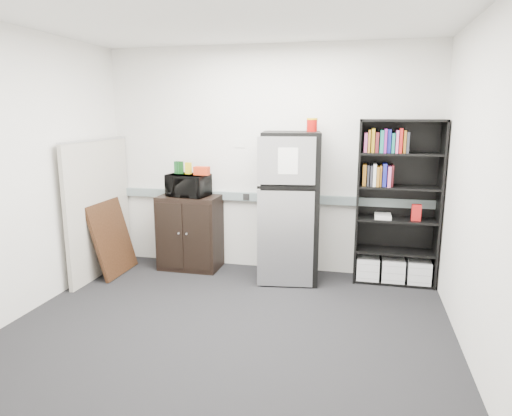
# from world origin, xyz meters

# --- Properties ---
(floor) EXTENTS (4.00, 4.00, 0.00)m
(floor) POSITION_xyz_m (0.00, 0.00, 0.00)
(floor) COLOR black
(floor) RESTS_ON ground
(wall_back) EXTENTS (4.00, 0.02, 2.70)m
(wall_back) POSITION_xyz_m (0.00, 1.75, 1.35)
(wall_back) COLOR silver
(wall_back) RESTS_ON floor
(wall_right) EXTENTS (0.02, 3.50, 2.70)m
(wall_right) POSITION_xyz_m (2.00, 0.00, 1.35)
(wall_right) COLOR silver
(wall_right) RESTS_ON floor
(wall_left) EXTENTS (0.02, 3.50, 2.70)m
(wall_left) POSITION_xyz_m (-2.00, 0.00, 1.35)
(wall_left) COLOR silver
(wall_left) RESTS_ON floor
(ceiling) EXTENTS (4.00, 3.50, 0.02)m
(ceiling) POSITION_xyz_m (0.00, 0.00, 2.70)
(ceiling) COLOR white
(ceiling) RESTS_ON wall_back
(electrical_raceway) EXTENTS (3.92, 0.05, 0.10)m
(electrical_raceway) POSITION_xyz_m (0.00, 1.72, 0.90)
(electrical_raceway) COLOR gray
(electrical_raceway) RESTS_ON wall_back
(wall_note) EXTENTS (0.14, 0.00, 0.10)m
(wall_note) POSITION_xyz_m (-0.35, 1.74, 1.55)
(wall_note) COLOR white
(wall_note) RESTS_ON wall_back
(bookshelf) EXTENTS (0.90, 0.34, 1.85)m
(bookshelf) POSITION_xyz_m (1.53, 1.57, 0.91)
(bookshelf) COLOR black
(bookshelf) RESTS_ON floor
(cubicle_partition) EXTENTS (0.06, 1.30, 1.62)m
(cubicle_partition) POSITION_xyz_m (-1.90, 1.08, 0.81)
(cubicle_partition) COLOR #A7A094
(cubicle_partition) RESTS_ON floor
(cabinet) EXTENTS (0.74, 0.49, 0.92)m
(cabinet) POSITION_xyz_m (-0.92, 1.50, 0.46)
(cabinet) COLOR black
(cabinet) RESTS_ON floor
(microwave) EXTENTS (0.53, 0.40, 0.27)m
(microwave) POSITION_xyz_m (-0.92, 1.48, 1.05)
(microwave) COLOR black
(microwave) RESTS_ON cabinet
(snack_box_a) EXTENTS (0.08, 0.07, 0.15)m
(snack_box_a) POSITION_xyz_m (-1.07, 1.52, 1.26)
(snack_box_a) COLOR #175122
(snack_box_a) RESTS_ON microwave
(snack_box_b) EXTENTS (0.08, 0.06, 0.15)m
(snack_box_b) POSITION_xyz_m (-1.03, 1.52, 1.26)
(snack_box_b) COLOR #0C3510
(snack_box_b) RESTS_ON microwave
(snack_box_c) EXTENTS (0.07, 0.05, 0.14)m
(snack_box_c) POSITION_xyz_m (-0.93, 1.52, 1.26)
(snack_box_c) COLOR gold
(snack_box_c) RESTS_ON microwave
(snack_bag) EXTENTS (0.18, 0.10, 0.10)m
(snack_bag) POSITION_xyz_m (-0.74, 1.47, 1.24)
(snack_bag) COLOR red
(snack_bag) RESTS_ON microwave
(refrigerator) EXTENTS (0.72, 0.75, 1.71)m
(refrigerator) POSITION_xyz_m (0.34, 1.42, 0.86)
(refrigerator) COLOR black
(refrigerator) RESTS_ON floor
(coffee_can) EXTENTS (0.12, 0.12, 0.17)m
(coffee_can) POSITION_xyz_m (0.55, 1.55, 1.80)
(coffee_can) COLOR #A30B07
(coffee_can) RESTS_ON refrigerator
(framed_poster) EXTENTS (0.27, 0.70, 0.88)m
(framed_poster) POSITION_xyz_m (-1.77, 1.10, 0.45)
(framed_poster) COLOR black
(framed_poster) RESTS_ON floor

